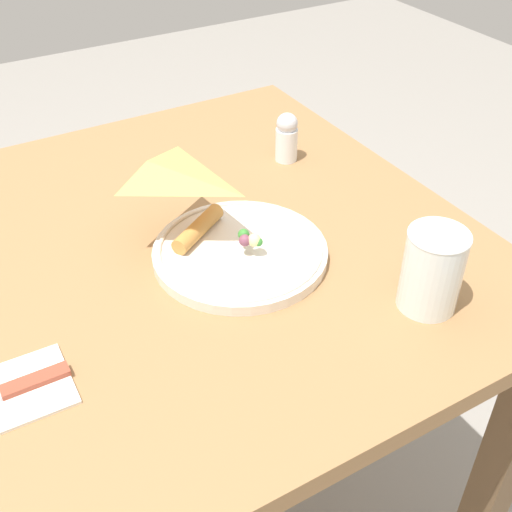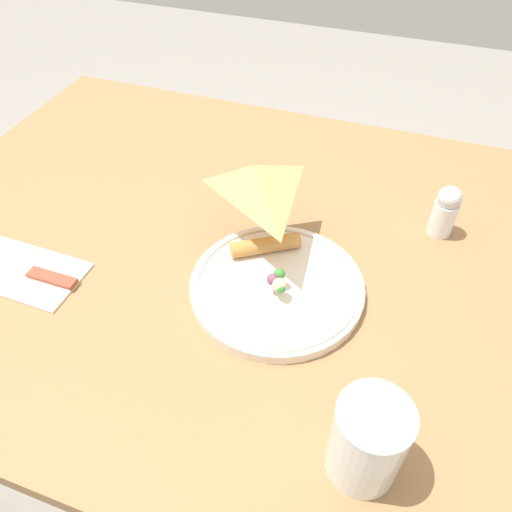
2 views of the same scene
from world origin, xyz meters
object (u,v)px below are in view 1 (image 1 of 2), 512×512
object	(u,v)px
plate_pizza	(240,249)
salt_shaker	(287,137)
dining_table	(132,320)
milk_glass	(432,272)

from	to	relation	value
plate_pizza	salt_shaker	size ratio (longest dim) A/B	2.83
dining_table	plate_pizza	size ratio (longest dim) A/B	4.10
plate_pizza	milk_glass	xyz separation A→B (m)	(-0.16, 0.21, 0.04)
dining_table	plate_pizza	distance (m)	0.21
milk_glass	salt_shaker	bearing A→B (deg)	-96.50
plate_pizza	milk_glass	size ratio (longest dim) A/B	2.21
salt_shaker	milk_glass	bearing A→B (deg)	83.50
plate_pizza	salt_shaker	xyz separation A→B (m)	(-0.21, -0.21, 0.03)
milk_glass	dining_table	bearing A→B (deg)	-42.75
salt_shaker	dining_table	bearing A→B (deg)	20.17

